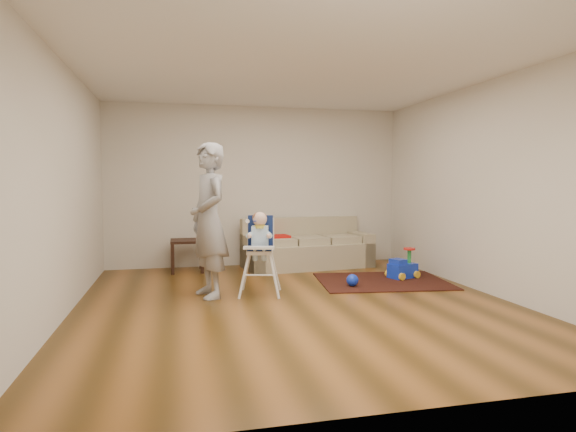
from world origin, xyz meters
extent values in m
plane|color=#442B0C|center=(0.00, 0.00, 0.00)|extent=(5.50, 5.50, 0.00)
cube|color=beige|center=(0.00, 2.75, 1.35)|extent=(5.00, 0.04, 2.70)
cube|color=beige|center=(-2.50, 0.00, 1.35)|extent=(0.04, 5.50, 2.70)
cube|color=beige|center=(2.50, 0.00, 1.35)|extent=(0.04, 5.50, 2.70)
cube|color=white|center=(0.00, 0.00, 2.70)|extent=(5.00, 5.50, 0.04)
cube|color=red|center=(0.20, 2.25, 0.54)|extent=(0.51, 0.36, 0.04)
cube|color=black|center=(1.50, 0.91, 0.01)|extent=(1.94, 1.55, 0.01)
sphere|color=#1433D5|center=(0.96, 0.66, 0.10)|extent=(0.16, 0.16, 0.16)
cylinder|color=#1433D5|center=(-0.39, 0.44, 0.94)|extent=(0.04, 0.12, 0.01)
imported|color=gray|center=(-0.96, 0.56, 0.95)|extent=(0.64, 0.80, 1.90)
camera|label=1|loc=(-1.35, -5.39, 1.42)|focal=30.00mm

